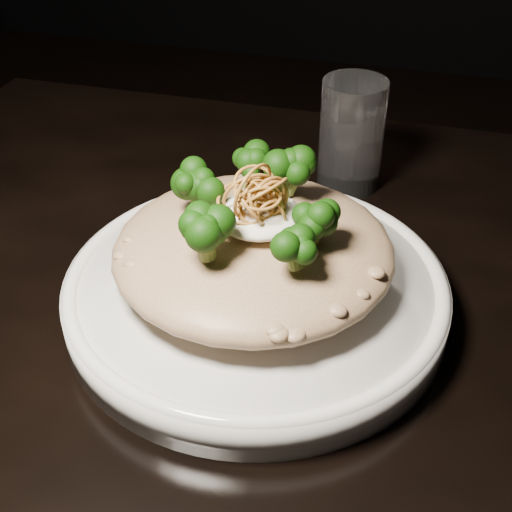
{
  "coord_description": "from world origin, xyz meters",
  "views": [
    {
      "loc": [
        0.02,
        -0.42,
        1.14
      ],
      "look_at": [
        -0.1,
        0.01,
        0.81
      ],
      "focal_mm": 50.0,
      "sensor_mm": 36.0,
      "label": 1
    }
  ],
  "objects": [
    {
      "name": "drinking_glass",
      "position": [
        -0.06,
        0.23,
        0.81
      ],
      "size": [
        0.08,
        0.08,
        0.11
      ],
      "primitive_type": "cylinder",
      "rotation": [
        0.0,
        0.0,
        -0.34
      ],
      "color": "white",
      "rests_on": "table"
    },
    {
      "name": "table",
      "position": [
        0.0,
        0.0,
        0.67
      ],
      "size": [
        1.1,
        0.8,
        0.75
      ],
      "color": "black",
      "rests_on": "ground"
    },
    {
      "name": "shallots",
      "position": [
        -0.1,
        0.01,
        0.87
      ],
      "size": [
        0.07,
        0.07,
        0.04
      ],
      "primitive_type": null,
      "color": "brown",
      "rests_on": "cheese"
    },
    {
      "name": "broccoli",
      "position": [
        -0.1,
        0.02,
        0.86
      ],
      "size": [
        0.15,
        0.15,
        0.05
      ],
      "primitive_type": null,
      "color": "black",
      "rests_on": "risotto"
    },
    {
      "name": "risotto",
      "position": [
        -0.1,
        0.02,
        0.81
      ],
      "size": [
        0.22,
        0.22,
        0.05
      ],
      "primitive_type": "ellipsoid",
      "color": "brown",
      "rests_on": "plate"
    },
    {
      "name": "cheese",
      "position": [
        -0.1,
        0.02,
        0.84
      ],
      "size": [
        0.07,
        0.07,
        0.02
      ],
      "primitive_type": "ellipsoid",
      "color": "white",
      "rests_on": "risotto"
    },
    {
      "name": "plate",
      "position": [
        -0.1,
        0.01,
        0.77
      ],
      "size": [
        0.31,
        0.31,
        0.03
      ],
      "primitive_type": "cylinder",
      "color": "silver",
      "rests_on": "table"
    }
  ]
}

